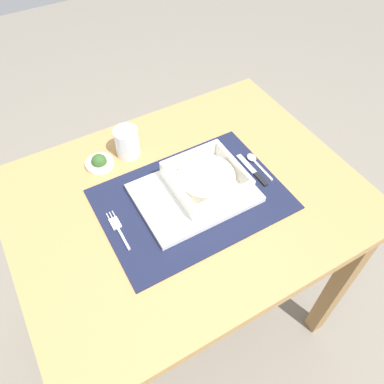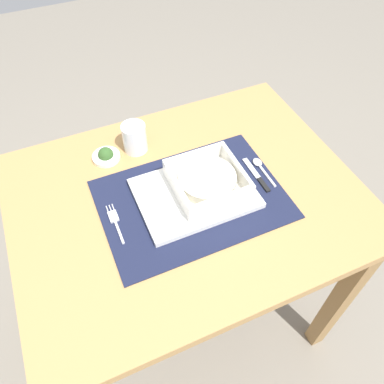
{
  "view_description": "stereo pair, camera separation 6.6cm",
  "coord_description": "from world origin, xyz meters",
  "px_view_note": "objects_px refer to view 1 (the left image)",
  "views": [
    {
      "loc": [
        -0.3,
        -0.56,
        1.52
      ],
      "look_at": [
        0.01,
        -0.02,
        0.77
      ],
      "focal_mm": 35.79,
      "sensor_mm": 36.0,
      "label": 1
    },
    {
      "loc": [
        -0.24,
        -0.59,
        1.52
      ],
      "look_at": [
        0.01,
        -0.02,
        0.77
      ],
      "focal_mm": 35.79,
      "sensor_mm": 36.0,
      "label": 2
    }
  ],
  "objects_px": {
    "butter_knife": "(254,172)",
    "drinking_glass": "(127,144)",
    "porridge_bowl": "(206,180)",
    "dining_table": "(186,221)",
    "fork": "(117,227)",
    "condiment_saucer": "(99,163)",
    "spoon": "(254,160)"
  },
  "relations": [
    {
      "from": "fork",
      "to": "drinking_glass",
      "type": "relative_size",
      "value": 1.46
    },
    {
      "from": "dining_table",
      "to": "porridge_bowl",
      "type": "bearing_deg",
      "value": -10.0
    },
    {
      "from": "condiment_saucer",
      "to": "fork",
      "type": "bearing_deg",
      "value": -100.29
    },
    {
      "from": "spoon",
      "to": "condiment_saucer",
      "type": "bearing_deg",
      "value": 155.37
    },
    {
      "from": "butter_knife",
      "to": "condiment_saucer",
      "type": "distance_m",
      "value": 0.43
    },
    {
      "from": "spoon",
      "to": "drinking_glass",
      "type": "relative_size",
      "value": 1.3
    },
    {
      "from": "dining_table",
      "to": "drinking_glass",
      "type": "distance_m",
      "value": 0.27
    },
    {
      "from": "drinking_glass",
      "to": "dining_table",
      "type": "bearing_deg",
      "value": -73.24
    },
    {
      "from": "butter_knife",
      "to": "drinking_glass",
      "type": "xyz_separation_m",
      "value": [
        -0.27,
        0.24,
        0.03
      ]
    },
    {
      "from": "porridge_bowl",
      "to": "condiment_saucer",
      "type": "relative_size",
      "value": 2.25
    },
    {
      "from": "dining_table",
      "to": "butter_knife",
      "type": "relative_size",
      "value": 6.87
    },
    {
      "from": "dining_table",
      "to": "condiment_saucer",
      "type": "relative_size",
      "value": 11.49
    },
    {
      "from": "dining_table",
      "to": "fork",
      "type": "bearing_deg",
      "value": -177.56
    },
    {
      "from": "fork",
      "to": "condiment_saucer",
      "type": "bearing_deg",
      "value": 79.7
    },
    {
      "from": "fork",
      "to": "drinking_glass",
      "type": "xyz_separation_m",
      "value": [
        0.13,
        0.23,
        0.03
      ]
    },
    {
      "from": "butter_knife",
      "to": "dining_table",
      "type": "bearing_deg",
      "value": 175.81
    },
    {
      "from": "porridge_bowl",
      "to": "drinking_glass",
      "type": "relative_size",
      "value": 2.06
    },
    {
      "from": "drinking_glass",
      "to": "fork",
      "type": "bearing_deg",
      "value": -119.87
    },
    {
      "from": "spoon",
      "to": "drinking_glass",
      "type": "height_order",
      "value": "drinking_glass"
    },
    {
      "from": "fork",
      "to": "butter_knife",
      "type": "distance_m",
      "value": 0.4
    },
    {
      "from": "dining_table",
      "to": "fork",
      "type": "xyz_separation_m",
      "value": [
        -0.2,
        -0.01,
        0.12
      ]
    },
    {
      "from": "porridge_bowl",
      "to": "drinking_glass",
      "type": "height_order",
      "value": "drinking_glass"
    },
    {
      "from": "porridge_bowl",
      "to": "butter_knife",
      "type": "distance_m",
      "value": 0.15
    },
    {
      "from": "dining_table",
      "to": "butter_knife",
      "type": "distance_m",
      "value": 0.23
    },
    {
      "from": "porridge_bowl",
      "to": "spoon",
      "type": "relative_size",
      "value": 1.58
    },
    {
      "from": "porridge_bowl",
      "to": "drinking_glass",
      "type": "bearing_deg",
      "value": 117.76
    },
    {
      "from": "dining_table",
      "to": "drinking_glass",
      "type": "relative_size",
      "value": 10.54
    },
    {
      "from": "butter_knife",
      "to": "drinking_glass",
      "type": "height_order",
      "value": "drinking_glass"
    },
    {
      "from": "porridge_bowl",
      "to": "fork",
      "type": "bearing_deg",
      "value": 179.72
    },
    {
      "from": "dining_table",
      "to": "butter_knife",
      "type": "height_order",
      "value": "butter_knife"
    },
    {
      "from": "dining_table",
      "to": "drinking_glass",
      "type": "xyz_separation_m",
      "value": [
        -0.07,
        0.22,
        0.15
      ]
    },
    {
      "from": "porridge_bowl",
      "to": "condiment_saucer",
      "type": "distance_m",
      "value": 0.31
    }
  ]
}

